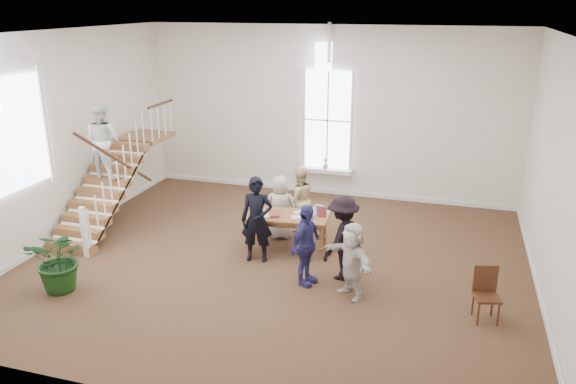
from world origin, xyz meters
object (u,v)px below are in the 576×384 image
(elderly_woman, at_px, (280,207))
(person_yellow, at_px, (299,200))
(police_officer, at_px, (257,220))
(side_chair, at_px, (486,291))
(library_table, at_px, (288,218))
(floor_plant, at_px, (60,260))
(woman_cluster_c, at_px, (352,260))
(woman_cluster_a, at_px, (306,245))
(woman_cluster_b, at_px, (343,238))

(elderly_woman, xyz_separation_m, person_yellow, (0.30, 0.50, 0.04))
(police_officer, xyz_separation_m, elderly_woman, (0.10, 1.25, -0.16))
(side_chair, bearing_deg, library_table, 142.20)
(police_officer, relative_size, elderly_woman, 1.23)
(library_table, distance_m, elderly_woman, 0.70)
(person_yellow, xyz_separation_m, side_chair, (3.99, -2.78, -0.25))
(police_officer, distance_m, floor_plant, 3.74)
(person_yellow, xyz_separation_m, woman_cluster_c, (1.71, -2.67, -0.06))
(police_officer, bearing_deg, person_yellow, 67.03)
(elderly_woman, height_order, woman_cluster_a, woman_cluster_a)
(library_table, xyz_separation_m, woman_cluster_c, (1.65, -1.57, -0.01))
(woman_cluster_c, distance_m, floor_plant, 5.27)
(police_officer, bearing_deg, side_chair, -23.25)
(person_yellow, height_order, woman_cluster_b, woman_cluster_b)
(elderly_woman, bearing_deg, person_yellow, -133.44)
(library_table, relative_size, side_chair, 1.92)
(library_table, distance_m, floor_plant, 4.50)
(police_officer, distance_m, woman_cluster_c, 2.31)
(police_officer, bearing_deg, woman_cluster_c, -33.60)
(person_yellow, xyz_separation_m, floor_plant, (-3.39, -3.98, -0.15))
(woman_cluster_b, height_order, floor_plant, woman_cluster_b)
(woman_cluster_a, xyz_separation_m, woman_cluster_b, (0.60, 0.45, 0.04))
(police_officer, xyz_separation_m, woman_cluster_b, (1.81, -0.27, -0.06))
(elderly_woman, distance_m, woman_cluster_a, 2.26)
(floor_plant, bearing_deg, woman_cluster_c, 14.36)
(person_yellow, distance_m, woman_cluster_c, 3.17)
(person_yellow, xyz_separation_m, woman_cluster_a, (0.81, -2.47, 0.03))
(person_yellow, bearing_deg, side_chair, 113.85)
(elderly_woman, xyz_separation_m, woman_cluster_a, (1.11, -1.97, 0.07))
(library_table, bearing_deg, woman_cluster_c, -49.05)
(library_table, height_order, woman_cluster_c, woman_cluster_c)
(woman_cluster_b, relative_size, woman_cluster_c, 1.17)
(elderly_woman, bearing_deg, woman_cluster_c, 120.37)
(elderly_woman, height_order, side_chair, elderly_woman)
(floor_plant, bearing_deg, side_chair, 9.23)
(elderly_woman, bearing_deg, floor_plant, 35.85)
(person_yellow, bearing_deg, library_table, 61.82)
(woman_cluster_a, bearing_deg, side_chair, -79.82)
(police_officer, distance_m, person_yellow, 1.80)
(woman_cluster_a, height_order, woman_cluster_c, woman_cluster_a)
(floor_plant, bearing_deg, elderly_woman, 48.33)
(police_officer, bearing_deg, woman_cluster_a, -40.77)
(police_officer, height_order, woman_cluster_b, police_officer)
(woman_cluster_a, distance_m, floor_plant, 4.47)
(library_table, bearing_deg, floor_plant, -145.60)
(woman_cluster_c, bearing_deg, side_chair, 39.35)
(elderly_woman, bearing_deg, woman_cluster_b, 125.94)
(elderly_woman, height_order, woman_cluster_c, elderly_woman)
(floor_plant, relative_size, side_chair, 1.32)
(library_table, height_order, elderly_woman, elderly_woman)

